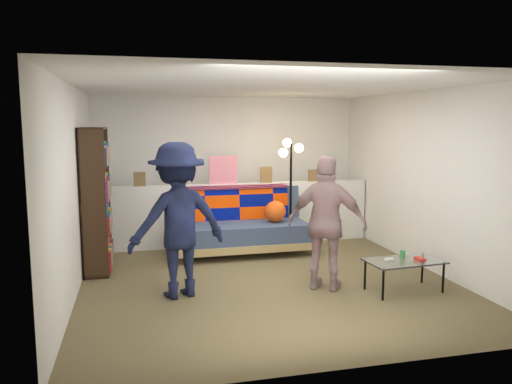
% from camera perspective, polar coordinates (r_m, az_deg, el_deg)
% --- Properties ---
extents(ground, '(5.00, 5.00, 0.00)m').
position_cam_1_polar(ground, '(6.50, 0.84, -9.69)').
color(ground, brown).
rests_on(ground, ground).
extents(room_shell, '(4.60, 5.05, 2.45)m').
position_cam_1_polar(room_shell, '(6.66, -0.14, 5.39)').
color(room_shell, silver).
rests_on(room_shell, ground).
extents(half_wall_ledge, '(4.45, 0.15, 1.00)m').
position_cam_1_polar(half_wall_ledge, '(8.08, -2.33, -2.54)').
color(half_wall_ledge, silver).
rests_on(half_wall_ledge, ground).
extents(ledge_decor, '(2.97, 0.02, 0.45)m').
position_cam_1_polar(ledge_decor, '(7.93, -3.93, 2.19)').
color(ledge_decor, brown).
rests_on(ledge_decor, half_wall_ledge).
extents(futon_sofa, '(2.05, 1.01, 0.88)m').
position_cam_1_polar(futon_sofa, '(7.60, -1.44, -3.91)').
color(futon_sofa, '#A78A51').
rests_on(futon_sofa, ground).
extents(bookshelf, '(0.32, 0.95, 1.91)m').
position_cam_1_polar(bookshelf, '(6.97, -17.82, -1.34)').
color(bookshelf, black).
rests_on(bookshelf, ground).
extents(coffee_table, '(0.92, 0.56, 0.46)m').
position_cam_1_polar(coffee_table, '(6.14, 16.63, -7.70)').
color(coffee_table, black).
rests_on(coffee_table, ground).
extents(floor_lamp, '(0.40, 0.34, 1.72)m').
position_cam_1_polar(floor_lamp, '(7.79, 3.91, 2.41)').
color(floor_lamp, black).
rests_on(floor_lamp, ground).
extents(person_left, '(1.27, 0.94, 1.75)m').
position_cam_1_polar(person_left, '(5.68, -8.94, -3.21)').
color(person_left, black).
rests_on(person_left, ground).
extents(person_right, '(0.99, 0.84, 1.59)m').
position_cam_1_polar(person_right, '(5.91, 8.10, -3.57)').
color(person_right, tan).
rests_on(person_right, ground).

